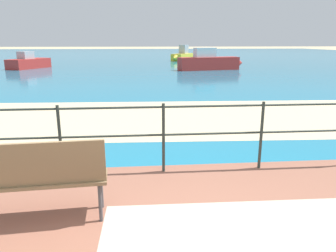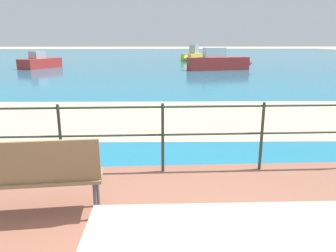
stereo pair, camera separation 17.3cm
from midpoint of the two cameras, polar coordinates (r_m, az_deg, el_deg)
The scene contains 7 objects.
sea_water at distance 42.14m, azimuth -4.94°, elevation 12.18°, with size 90.00×90.00×0.01m, color teal.
beach_strip at distance 8.49m, azimuth -3.34°, elevation 1.60°, with size 54.00×4.39×0.01m, color beige.
park_bench at distance 3.65m, azimuth -24.73°, elevation -7.92°, with size 1.58×0.54×0.94m.
railing_fence at distance 4.64m, azimuth -1.89°, elevation -0.53°, with size 5.94×0.04×1.04m.
boat_near at distance 22.89m, azimuth 7.33°, elevation 11.26°, with size 4.88×1.88×1.52m.
boat_mid at distance 34.05m, azimuth 2.44°, elevation 12.42°, with size 2.81×3.98×1.59m.
boat_far at distance 26.12m, azimuth -23.61°, elevation 10.32°, with size 2.56×3.82×1.24m.
Camera 1 is at (-0.34, -2.09, 1.95)m, focal length 34.18 mm.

